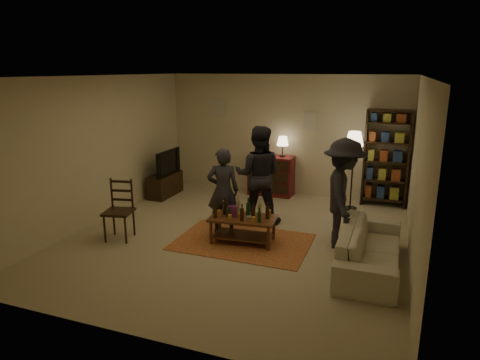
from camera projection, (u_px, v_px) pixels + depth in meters
The scene contains 13 objects.
floor at pixel (237, 238), 7.35m from camera, with size 6.00×6.00×0.00m, color #C6B793.
room_shell at pixel (257, 114), 9.81m from camera, with size 6.00×6.00×6.00m.
rug at pixel (243, 242), 7.15m from camera, with size 2.20×1.50×0.01m, color #9A3721.
coffee_table at pixel (243, 220), 7.06m from camera, with size 1.13×0.68×0.78m.
dining_chair at pixel (120, 207), 7.22m from camera, with size 0.53×0.53×1.04m.
tv_stand at pixel (165, 179), 9.70m from camera, with size 0.40×1.00×1.06m.
dresser at pixel (272, 174), 9.75m from camera, with size 1.00×0.50×1.36m.
bookshelf at pixel (386, 157), 8.85m from camera, with size 0.90×0.34×2.02m.
floor_lamp at pixel (354, 144), 8.51m from camera, with size 0.36×0.36×1.61m.
sofa at pixel (370, 248), 6.16m from camera, with size 2.08×0.81×0.61m, color beige.
person_left at pixel (223, 191), 7.41m from camera, with size 0.55×0.36×1.52m, color #2A2B33.
person_right at pixel (258, 175), 7.88m from camera, with size 0.89×0.69×1.82m, color #212128.
person_by_sofa at pixel (343, 194), 6.78m from camera, with size 1.15×0.66×1.78m, color #232229.
Camera 1 is at (2.43, -6.41, 2.81)m, focal length 32.00 mm.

